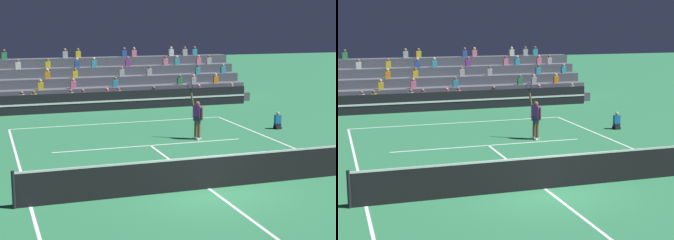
# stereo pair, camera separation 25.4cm
# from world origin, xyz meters

# --- Properties ---
(ground_plane) EXTENTS (120.00, 120.00, 0.00)m
(ground_plane) POSITION_xyz_m (0.00, 0.00, 0.00)
(ground_plane) COLOR #2D7A4C
(court_lines) EXTENTS (11.10, 23.90, 0.01)m
(court_lines) POSITION_xyz_m (0.00, 0.00, 0.00)
(court_lines) COLOR white
(court_lines) RESTS_ON ground
(tennis_net) EXTENTS (12.00, 0.10, 1.10)m
(tennis_net) POSITION_xyz_m (0.00, 0.00, 0.54)
(tennis_net) COLOR black
(tennis_net) RESTS_ON ground
(sponsor_banner_wall) EXTENTS (18.00, 0.26, 1.10)m
(sponsor_banner_wall) POSITION_xyz_m (0.00, 16.03, 0.55)
(sponsor_banner_wall) COLOR black
(sponsor_banner_wall) RESTS_ON ground
(bleacher_stand) EXTENTS (19.76, 4.75, 3.38)m
(bleacher_stand) POSITION_xyz_m (0.01, 19.83, 1.02)
(bleacher_stand) COLOR #4C515B
(bleacher_stand) RESTS_ON ground
(ball_kid_courtside) EXTENTS (0.30, 0.36, 0.84)m
(ball_kid_courtside) POSITION_xyz_m (6.91, 7.96, 0.33)
(ball_kid_courtside) COLOR black
(ball_kid_courtside) RESTS_ON ground
(tennis_player) EXTENTS (0.53, 0.73, 2.50)m
(tennis_player) POSITION_xyz_m (2.33, 6.97, 0.99)
(tennis_player) COLOR brown
(tennis_player) RESTS_ON ground
(tennis_ball) EXTENTS (0.07, 0.07, 0.07)m
(tennis_ball) POSITION_xyz_m (3.77, 1.39, 0.03)
(tennis_ball) COLOR #C6DB33
(tennis_ball) RESTS_ON ground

